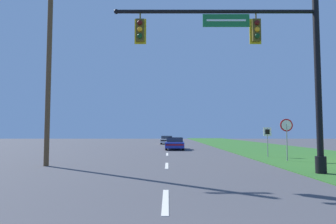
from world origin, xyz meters
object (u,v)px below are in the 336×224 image
Objects in this scene: route_sign_post at (268,135)px; far_car at (167,140)px; stop_sign at (287,130)px; car_ahead at (175,143)px; utility_pole_near at (50,65)px; signal_mast at (268,62)px.

far_car is at bearing 106.59° from route_sign_post.
far_car is at bearing 105.36° from stop_sign.
route_sign_post is at bearing -73.41° from far_car.
car_ahead is 14.12m from stop_sign.
stop_sign is 14.05m from utility_pole_near.
car_ahead is 2.33× the size of route_sign_post.
signal_mast is at bearing -78.89° from car_ahead.
signal_mast is 2.08× the size of far_car.
stop_sign reaches higher than car_ahead.
far_car is 27.68m from stop_sign.
signal_mast reaches higher than stop_sign.
utility_pole_near is at bearing 163.75° from signal_mast.
far_car is 1.70× the size of stop_sign.
utility_pole_near is at bearing -158.32° from route_sign_post.
utility_pole_near is (-13.42, -2.42, 3.41)m from stop_sign.
signal_mast is at bearing -82.16° from far_car.
signal_mast is at bearing -16.25° from utility_pole_near.
signal_mast is 18.78m from car_ahead.
utility_pole_near is (-13.20, -5.25, 3.75)m from route_sign_post.
car_ahead is at bearing 117.23° from stop_sign.
stop_sign is 2.86m from route_sign_post.
utility_pole_near is at bearing -169.78° from stop_sign.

